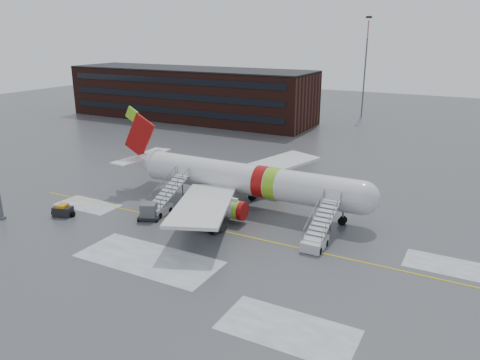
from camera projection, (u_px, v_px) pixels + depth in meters
The scene contains 9 objects.
ground at pixel (252, 233), 50.28m from camera, with size 260.00×260.00×0.00m, color #494C4F.
airliner at pixel (241, 179), 57.39m from camera, with size 35.03×32.97×11.18m.
airstair_fwd at pixel (317, 236), 47.11m from camera, with size 2.05×7.70×3.48m.
airstair_aft at pixel (162, 204), 55.83m from camera, with size 2.05×7.70×3.48m.
pushback_tug at pixel (209, 222), 51.18m from camera, with size 3.55×3.02×1.83m.
uld_container at pixel (149, 212), 53.69m from camera, with size 2.87×2.54×1.95m.
baggage_tractor at pixel (63, 211), 54.81m from camera, with size 2.94×1.87×1.45m.
terminal_building at pixel (189, 93), 114.83m from camera, with size 62.00×16.11×12.30m.
light_mast_far_n at pixel (366, 61), 115.22m from camera, with size 1.20×1.20×24.25m.
Camera 1 is at (20.66, -41.31, 20.71)m, focal length 35.00 mm.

